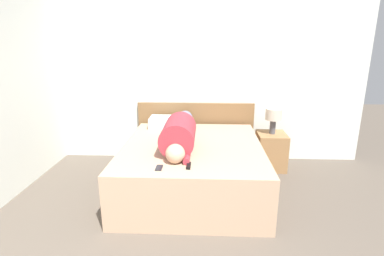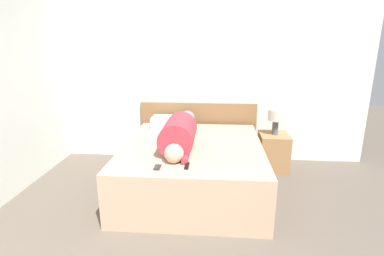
{
  "view_description": "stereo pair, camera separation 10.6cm",
  "coord_description": "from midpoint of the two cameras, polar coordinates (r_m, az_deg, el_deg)",
  "views": [
    {
      "loc": [
        0.26,
        -1.11,
        1.79
      ],
      "look_at": [
        0.1,
        2.2,
        0.85
      ],
      "focal_mm": 28.0,
      "sensor_mm": 36.0,
      "label": 1
    },
    {
      "loc": [
        0.36,
        -1.1,
        1.79
      ],
      "look_at": [
        0.1,
        2.2,
        0.85
      ],
      "focal_mm": 28.0,
      "sensor_mm": 36.0,
      "label": 2
    }
  ],
  "objects": [
    {
      "name": "cell_phone",
      "position": [
        3.0,
        -5.6,
        -7.47
      ],
      "size": [
        0.06,
        0.13,
        0.01
      ],
      "color": "black",
      "rests_on": "bed"
    },
    {
      "name": "tv_remote",
      "position": [
        3.01,
        0.05,
        -7.19
      ],
      "size": [
        0.04,
        0.15,
        0.02
      ],
      "color": "black",
      "rests_on": "bed"
    },
    {
      "name": "headboard",
      "position": [
        4.7,
        1.81,
        -0.63
      ],
      "size": [
        1.79,
        0.04,
        0.9
      ],
      "color": "brown",
      "rests_on": "ground_plane"
    },
    {
      "name": "pillow_near_headboard",
      "position": [
        4.4,
        -3.78,
        1.15
      ],
      "size": [
        0.48,
        0.33,
        0.15
      ],
      "color": "white",
      "rests_on": "bed"
    },
    {
      "name": "nightstand",
      "position": [
        4.53,
        15.86,
        -4.37
      ],
      "size": [
        0.41,
        0.45,
        0.53
      ],
      "color": "olive",
      "rests_on": "ground_plane"
    },
    {
      "name": "table_lamp",
      "position": [
        4.39,
        16.38,
        2.07
      ],
      "size": [
        0.23,
        0.23,
        0.37
      ],
      "color": "#4C4C51",
      "rests_on": "nightstand"
    },
    {
      "name": "person_lying",
      "position": [
        3.58,
        -1.4,
        -0.84
      ],
      "size": [
        0.38,
        1.6,
        0.38
      ],
      "color": "tan",
      "rests_on": "bed"
    },
    {
      "name": "wall_back",
      "position": [
        4.61,
        0.68,
        9.82
      ],
      "size": [
        5.26,
        0.06,
        2.6
      ],
      "color": "silver",
      "rests_on": "ground_plane"
    },
    {
      "name": "bed",
      "position": [
        3.76,
        0.99,
        -7.46
      ],
      "size": [
        1.67,
        1.91,
        0.6
      ],
      "color": "tan",
      "rests_on": "ground_plane"
    }
  ]
}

